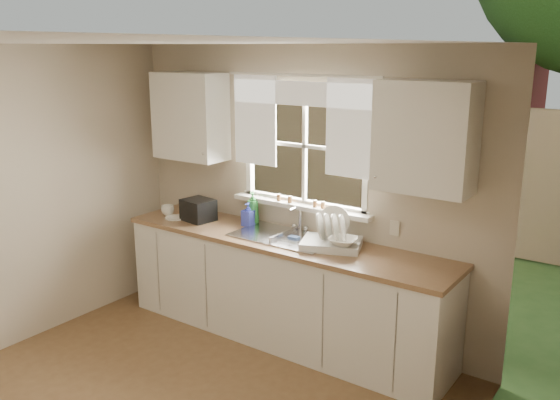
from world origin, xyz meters
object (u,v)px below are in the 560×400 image
Objects in this scene: soap_bottle_a at (253,208)px; cup at (168,210)px; dish_rack at (332,239)px; black_appliance at (198,210)px.

soap_bottle_a reaches higher than cup.
soap_bottle_a is (-0.92, 0.15, 0.08)m from dish_rack.
black_appliance is at bearing -177.86° from dish_rack.
black_appliance is (-1.40, -0.05, 0.03)m from dish_rack.
cup is at bearing -164.76° from black_appliance.
dish_rack is 1.40m from black_appliance.
cup is (-0.84, -0.25, -0.10)m from soap_bottle_a.
black_appliance is (-0.48, -0.20, -0.05)m from soap_bottle_a.
cup is at bearing 176.33° from soap_bottle_a.
soap_bottle_a is at bearing 170.77° from dish_rack.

